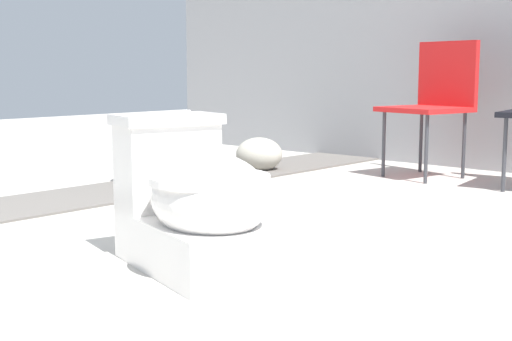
{
  "coord_description": "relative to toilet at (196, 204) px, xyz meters",
  "views": [
    {
      "loc": [
        1.92,
        -1.42,
        0.66
      ],
      "look_at": [
        0.21,
        0.46,
        0.3
      ],
      "focal_mm": 50.0,
      "sensor_mm": 36.0,
      "label": 1
    }
  ],
  "objects": [
    {
      "name": "boulder_near",
      "position": [
        -1.5,
        1.06,
        -0.06
      ],
      "size": [
        0.53,
        0.44,
        0.33
      ],
      "primitive_type": "ellipsoid",
      "rotation": [
        0.0,
        0.0,
        0.19
      ],
      "color": "#B7B2AD",
      "rests_on": "ground"
    },
    {
      "name": "folding_chair_left",
      "position": [
        -0.44,
        2.43,
        0.29
      ],
      "size": [
        0.52,
        0.52,
        0.83
      ],
      "rotation": [
        0.0,
        0.0,
        -1.78
      ],
      "color": "red",
      "rests_on": "ground"
    },
    {
      "name": "boulder_far",
      "position": [
        -1.39,
        1.86,
        -0.11
      ],
      "size": [
        0.39,
        0.39,
        0.22
      ],
      "primitive_type": "ellipsoid",
      "rotation": [
        0.0,
        0.0,
        0.67
      ],
      "color": "#ADA899",
      "rests_on": "ground"
    },
    {
      "name": "gravel_strip",
      "position": [
        -1.41,
        0.34,
        -0.21
      ],
      "size": [
        0.56,
        8.0,
        0.01
      ],
      "primitive_type": "cube",
      "color": "#605B56",
      "rests_on": "ground"
    },
    {
      "name": "toilet",
      "position": [
        0.0,
        0.0,
        0.0
      ],
      "size": [
        0.71,
        0.53,
        0.52
      ],
      "rotation": [
        0.0,
        0.0,
        -0.28
      ],
      "color": "white",
      "rests_on": "ground"
    },
    {
      "name": "ground_plane",
      "position": [
        -0.22,
        -0.16,
        -0.22
      ],
      "size": [
        14.0,
        14.0,
        0.0
      ],
      "primitive_type": "plane",
      "color": "#B7B2A8"
    }
  ]
}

